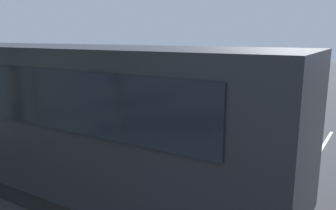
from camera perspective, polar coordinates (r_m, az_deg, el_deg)
The scene contains 12 objects.
ground_plane at distance 11.91m, azimuth 6.48°, elevation -5.16°, with size 80.00×80.00×0.00m, color #38383D.
tour_bus at distance 7.88m, azimuth -18.13°, elevation -2.07°, with size 10.70×3.14×3.25m.
spectator_far_left at distance 9.43m, azimuth 2.29°, elevation -3.27°, with size 0.58×0.35×1.69m.
spectator_left at distance 9.80m, azimuth -4.58°, elevation -2.28°, with size 0.58×0.35×1.80m.
spectator_centre at distance 10.74m, azimuth -8.54°, elevation -1.55°, with size 0.58×0.33×1.69m.
parked_motorcycle_silver at distance 8.33m, azimuth 7.63°, elevation -9.22°, with size 2.05×0.58×0.99m.
stunt_motorcycle at distance 14.37m, azimuth 1.23°, elevation 0.36°, with size 2.05×0.63×1.23m.
traffic_cone at distance 13.47m, azimuth 11.48°, elevation -1.99°, with size 0.34×0.34×0.63m.
bay_line_b at distance 11.47m, azimuth 24.82°, elevation -6.87°, with size 0.23×4.52×0.01m.
bay_line_c at distance 12.25m, azimuth 11.24°, elevation -4.82°, with size 0.21×3.60×0.01m.
bay_line_d at distance 13.63m, azimuth -0.09°, elevation -2.89°, with size 0.24×4.70×0.01m.
bay_line_e at distance 15.46m, azimuth -9.01°, elevation -1.28°, with size 0.23×4.46×0.01m.
Camera 1 is at (-5.39, 10.04, 3.45)m, focal length 35.52 mm.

